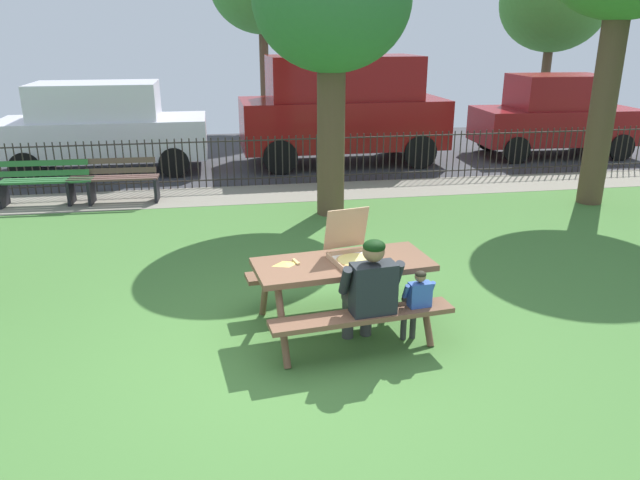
{
  "coord_description": "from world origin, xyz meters",
  "views": [
    {
      "loc": [
        -0.59,
        -5.14,
        3.0
      ],
      "look_at": [
        0.5,
        1.2,
        0.75
      ],
      "focal_mm": 33.79,
      "sensor_mm": 36.0,
      "label": 1
    }
  ],
  "objects_px": {
    "pizza_slice_on_table": "(288,263)",
    "adult_at_table": "(369,290)",
    "parked_car_right": "(556,115)",
    "parked_car_center": "(343,107)",
    "picnic_table_foreground": "(343,277)",
    "park_bench_left": "(46,183)",
    "park_bench_center": "(113,180)",
    "child_at_table": "(416,299)",
    "tree_by_fence": "(332,4)",
    "parked_car_left": "(103,126)",
    "far_tree_center": "(554,3)",
    "pizza_box_open": "(353,251)"
  },
  "relations": [
    {
      "from": "picnic_table_foreground",
      "to": "park_bench_center",
      "type": "relative_size",
      "value": 1.22
    },
    {
      "from": "adult_at_table",
      "to": "far_tree_center",
      "type": "bearing_deg",
      "value": 55.87
    },
    {
      "from": "picnic_table_foreground",
      "to": "child_at_table",
      "type": "bearing_deg",
      "value": -35.53
    },
    {
      "from": "tree_by_fence",
      "to": "pizza_box_open",
      "type": "bearing_deg",
      "value": -97.67
    },
    {
      "from": "tree_by_fence",
      "to": "parked_car_center",
      "type": "distance_m",
      "value": 4.7
    },
    {
      "from": "park_bench_left",
      "to": "park_bench_center",
      "type": "relative_size",
      "value": 1.0
    },
    {
      "from": "parked_car_center",
      "to": "parked_car_left",
      "type": "bearing_deg",
      "value": -180.0
    },
    {
      "from": "park_bench_center",
      "to": "parked_car_right",
      "type": "distance_m",
      "value": 10.61
    },
    {
      "from": "park_bench_left",
      "to": "parked_car_right",
      "type": "relative_size",
      "value": 0.41
    },
    {
      "from": "parked_car_center",
      "to": "parked_car_right",
      "type": "distance_m",
      "value": 5.41
    },
    {
      "from": "adult_at_table",
      "to": "child_at_table",
      "type": "distance_m",
      "value": 0.51
    },
    {
      "from": "far_tree_center",
      "to": "adult_at_table",
      "type": "bearing_deg",
      "value": -124.13
    },
    {
      "from": "park_bench_center",
      "to": "tree_by_fence",
      "type": "distance_m",
      "value": 4.99
    },
    {
      "from": "park_bench_center",
      "to": "parked_car_left",
      "type": "bearing_deg",
      "value": 101.43
    },
    {
      "from": "park_bench_center",
      "to": "parked_car_left",
      "type": "relative_size",
      "value": 0.37
    },
    {
      "from": "child_at_table",
      "to": "parked_car_left",
      "type": "bearing_deg",
      "value": 116.13
    },
    {
      "from": "adult_at_table",
      "to": "parked_car_center",
      "type": "bearing_deg",
      "value": 79.89
    },
    {
      "from": "park_bench_left",
      "to": "far_tree_center",
      "type": "height_order",
      "value": "far_tree_center"
    },
    {
      "from": "park_bench_left",
      "to": "park_bench_center",
      "type": "xyz_separation_m",
      "value": [
        1.16,
        -0.0,
        0.0
      ]
    },
    {
      "from": "child_at_table",
      "to": "parked_car_left",
      "type": "height_order",
      "value": "parked_car_left"
    },
    {
      "from": "parked_car_right",
      "to": "pizza_slice_on_table",
      "type": "bearing_deg",
      "value": -132.89
    },
    {
      "from": "parked_car_right",
      "to": "far_tree_center",
      "type": "distance_m",
      "value": 6.85
    },
    {
      "from": "picnic_table_foreground",
      "to": "child_at_table",
      "type": "relative_size",
      "value": 2.36
    },
    {
      "from": "pizza_box_open",
      "to": "park_bench_left",
      "type": "xyz_separation_m",
      "value": [
        -4.37,
        5.54,
        -0.45
      ]
    },
    {
      "from": "pizza_slice_on_table",
      "to": "adult_at_table",
      "type": "xyz_separation_m",
      "value": [
        0.72,
        -0.52,
        -0.12
      ]
    },
    {
      "from": "child_at_table",
      "to": "park_bench_left",
      "type": "relative_size",
      "value": 0.51
    },
    {
      "from": "pizza_slice_on_table",
      "to": "parked_car_right",
      "type": "distance_m",
      "value": 11.3
    },
    {
      "from": "adult_at_table",
      "to": "parked_car_center",
      "type": "distance_m",
      "value": 8.95
    },
    {
      "from": "adult_at_table",
      "to": "park_bench_center",
      "type": "relative_size",
      "value": 0.74
    },
    {
      "from": "picnic_table_foreground",
      "to": "pizza_slice_on_table",
      "type": "bearing_deg",
      "value": 176.99
    },
    {
      "from": "park_bench_center",
      "to": "parked_car_right",
      "type": "height_order",
      "value": "parked_car_right"
    },
    {
      "from": "picnic_table_foreground",
      "to": "pizza_slice_on_table",
      "type": "height_order",
      "value": "pizza_slice_on_table"
    },
    {
      "from": "pizza_box_open",
      "to": "parked_car_center",
      "type": "bearing_deg",
      "value": 78.94
    },
    {
      "from": "pizza_slice_on_table",
      "to": "adult_at_table",
      "type": "distance_m",
      "value": 0.89
    },
    {
      "from": "pizza_box_open",
      "to": "pizza_slice_on_table",
      "type": "distance_m",
      "value": 0.68
    },
    {
      "from": "pizza_box_open",
      "to": "park_bench_center",
      "type": "height_order",
      "value": "pizza_box_open"
    },
    {
      "from": "pizza_box_open",
      "to": "far_tree_center",
      "type": "bearing_deg",
      "value": 54.74
    },
    {
      "from": "park_bench_left",
      "to": "parked_car_center",
      "type": "bearing_deg",
      "value": 24.45
    },
    {
      "from": "adult_at_table",
      "to": "park_bench_left",
      "type": "relative_size",
      "value": 0.74
    },
    {
      "from": "picnic_table_foreground",
      "to": "park_bench_left",
      "type": "xyz_separation_m",
      "value": [
        -4.26,
        5.58,
        -0.18
      ]
    },
    {
      "from": "pizza_box_open",
      "to": "parked_car_right",
      "type": "bearing_deg",
      "value": 49.66
    },
    {
      "from": "picnic_table_foreground",
      "to": "tree_by_fence",
      "type": "bearing_deg",
      "value": 80.96
    },
    {
      "from": "parked_car_center",
      "to": "pizza_box_open",
      "type": "bearing_deg",
      "value": -101.06
    },
    {
      "from": "child_at_table",
      "to": "parked_car_right",
      "type": "height_order",
      "value": "parked_car_right"
    },
    {
      "from": "park_bench_left",
      "to": "parked_car_left",
      "type": "height_order",
      "value": "parked_car_left"
    },
    {
      "from": "pizza_slice_on_table",
      "to": "parked_car_center",
      "type": "distance_m",
      "value": 8.6
    },
    {
      "from": "pizza_slice_on_table",
      "to": "parked_car_center",
      "type": "bearing_deg",
      "value": 74.56
    },
    {
      "from": "parked_car_right",
      "to": "child_at_table",
      "type": "bearing_deg",
      "value": -126.5
    },
    {
      "from": "pizza_box_open",
      "to": "tree_by_fence",
      "type": "bearing_deg",
      "value": 82.33
    },
    {
      "from": "tree_by_fence",
      "to": "parked_car_left",
      "type": "distance_m",
      "value": 6.4
    }
  ]
}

